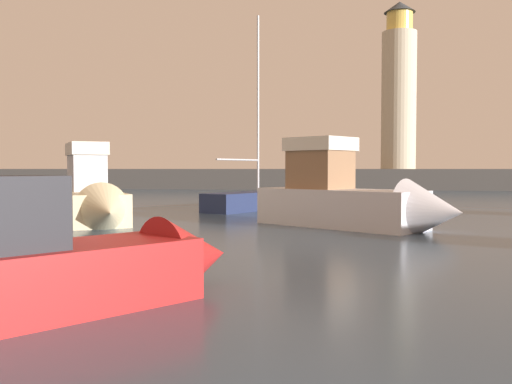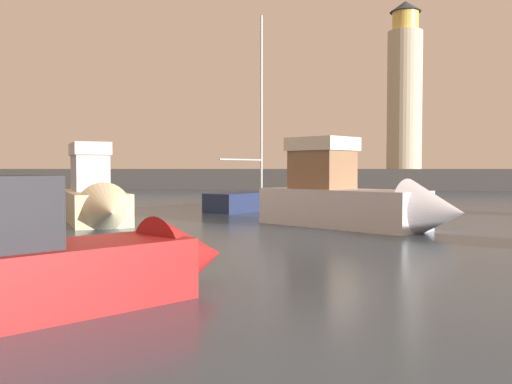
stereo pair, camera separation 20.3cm
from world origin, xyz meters
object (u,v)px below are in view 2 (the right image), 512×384
Objects in this scene: motorboat_3 at (358,199)px; lighthouse at (405,90)px; motorboat_0 at (95,197)px; sailboat_moored at (254,199)px; motorboat_4 at (72,265)px.

lighthouse is at bearing 80.78° from motorboat_3.
sailboat_moored is at bearing 54.94° from motorboat_0.
lighthouse is 2.19× the size of motorboat_0.
sailboat_moored reaches higher than motorboat_3.
motorboat_0 is at bearing -125.06° from sailboat_moored.
motorboat_0 is at bearing 112.76° from motorboat_4.
lighthouse is 51.92m from motorboat_4.
motorboat_0 reaches higher than motorboat_4.
motorboat_0 is 1.04× the size of motorboat_3.
lighthouse reaches higher than motorboat_3.
motorboat_3 is at bearing 68.56° from motorboat_4.
lighthouse is at bearing 66.58° from motorboat_0.
lighthouse is 2.99× the size of motorboat_4.
motorboat_0 is 0.78× the size of sailboat_moored.
motorboat_3 is 1.32× the size of motorboat_4.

